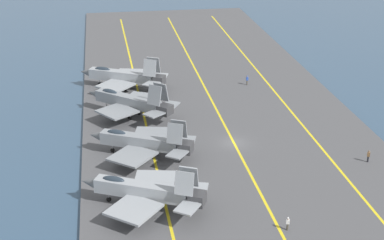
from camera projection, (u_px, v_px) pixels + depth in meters
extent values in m
plane|color=#334C66|center=(234.00, 145.00, 87.15)|extent=(2000.00, 2000.00, 0.00)
cube|color=#4C4C4F|center=(234.00, 144.00, 87.07)|extent=(180.95, 44.35, 0.40)
cube|color=yellow|center=(313.00, 137.00, 88.74)|extent=(162.85, 0.98, 0.01)
cube|color=yellow|center=(234.00, 143.00, 86.99)|extent=(162.85, 0.36, 0.01)
cube|color=yellow|center=(152.00, 148.00, 85.23)|extent=(162.85, 1.85, 0.01)
cube|color=#93999E|center=(141.00, 190.00, 69.45)|extent=(6.54, 11.15, 1.72)
cone|color=#5B5E60|center=(90.00, 182.00, 71.22)|extent=(2.41, 2.67, 1.63)
cube|color=#38383A|center=(197.00, 199.00, 67.64)|extent=(2.59, 2.54, 1.46)
ellipsoid|color=#232D38|center=(114.00, 180.00, 70.06)|extent=(2.07, 2.94, 0.94)
cube|color=#93999E|center=(134.00, 209.00, 66.53)|extent=(7.17, 7.14, 0.28)
cube|color=#93999E|center=(154.00, 181.00, 72.60)|extent=(6.08, 5.93, 0.28)
cube|color=#93999E|center=(184.00, 184.00, 66.30)|extent=(1.72, 2.34, 2.72)
cube|color=#93999E|center=(189.00, 176.00, 67.89)|extent=(1.72, 2.34, 2.72)
cube|color=#93999E|center=(187.00, 208.00, 65.77)|extent=(3.55, 3.41, 0.20)
cube|color=#93999E|center=(198.00, 189.00, 69.76)|extent=(3.29, 2.86, 0.20)
cylinder|color=#B2B2B7|center=(109.00, 196.00, 71.20)|extent=(0.16, 0.16, 1.46)
cylinder|color=black|center=(109.00, 199.00, 71.37)|extent=(0.46, 0.64, 0.60)
cylinder|color=#B2B2B7|center=(147.00, 208.00, 68.71)|extent=(0.16, 0.16, 1.46)
cylinder|color=black|center=(147.00, 211.00, 68.87)|extent=(0.46, 0.64, 0.60)
cylinder|color=#B2B2B7|center=(154.00, 198.00, 70.82)|extent=(0.16, 0.16, 1.46)
cylinder|color=black|center=(154.00, 201.00, 70.99)|extent=(0.46, 0.64, 0.60)
cube|color=gray|center=(140.00, 141.00, 82.00)|extent=(6.55, 10.98, 1.73)
cone|color=#5B5E60|center=(96.00, 135.00, 83.79)|extent=(2.43, 2.66, 1.65)
cube|color=#38383A|center=(186.00, 147.00, 80.18)|extent=(2.60, 2.53, 1.47)
ellipsoid|color=#232D38|center=(116.00, 133.00, 82.62)|extent=(2.07, 2.90, 0.95)
cube|color=gray|center=(132.00, 156.00, 78.98)|extent=(7.31, 7.25, 0.28)
cube|color=gray|center=(151.00, 135.00, 85.27)|extent=(6.32, 5.94, 0.28)
cube|color=gray|center=(175.00, 134.00, 78.82)|extent=(1.73, 2.32, 2.77)
cube|color=gray|center=(179.00, 129.00, 80.43)|extent=(1.73, 2.32, 2.77)
cube|color=gray|center=(177.00, 154.00, 78.31)|extent=(3.53, 3.39, 0.20)
cube|color=gray|center=(187.00, 140.00, 82.30)|extent=(3.29, 2.84, 0.20)
cylinder|color=#B2B2B7|center=(112.00, 148.00, 83.77)|extent=(0.16, 0.16, 1.44)
cylinder|color=black|center=(113.00, 150.00, 83.93)|extent=(0.46, 0.64, 0.60)
cylinder|color=#B2B2B7|center=(144.00, 156.00, 81.25)|extent=(0.16, 0.16, 1.44)
cylinder|color=black|center=(145.00, 159.00, 81.41)|extent=(0.46, 0.64, 0.60)
cylinder|color=#B2B2B7|center=(151.00, 149.00, 83.38)|extent=(0.16, 0.16, 1.44)
cylinder|color=black|center=(151.00, 152.00, 83.55)|extent=(0.46, 0.64, 0.60)
cube|color=gray|center=(128.00, 101.00, 95.51)|extent=(9.30, 10.47, 1.77)
cone|color=#5B5E60|center=(94.00, 93.00, 98.93)|extent=(2.79, 2.86, 1.69)
cube|color=#38383A|center=(165.00, 110.00, 92.01)|extent=(2.84, 2.84, 1.51)
ellipsoid|color=#232D38|center=(110.00, 92.00, 96.97)|extent=(2.68, 2.90, 0.98)
cube|color=gray|center=(117.00, 111.00, 92.88)|extent=(7.21, 7.13, 0.28)
cube|color=gray|center=(142.00, 98.00, 98.19)|extent=(6.82, 6.96, 0.28)
cube|color=gray|center=(154.00, 95.00, 90.96)|extent=(2.22, 2.38, 3.06)
cube|color=gray|center=(161.00, 92.00, 92.42)|extent=(2.22, 2.38, 3.06)
cube|color=gray|center=(154.00, 114.00, 90.45)|extent=(3.57, 3.63, 0.20)
cube|color=gray|center=(170.00, 105.00, 94.04)|extent=(3.59, 3.42, 0.20)
cylinder|color=#B2B2B7|center=(107.00, 106.00, 98.38)|extent=(0.16, 0.16, 1.72)
cylinder|color=black|center=(107.00, 109.00, 98.60)|extent=(0.56, 0.60, 0.60)
cylinder|color=#B2B2B7|center=(130.00, 115.00, 94.62)|extent=(0.16, 0.16, 1.72)
cylinder|color=black|center=(130.00, 118.00, 94.84)|extent=(0.56, 0.60, 0.60)
cylinder|color=#B2B2B7|center=(139.00, 110.00, 96.57)|extent=(0.16, 0.16, 1.72)
cylinder|color=black|center=(139.00, 113.00, 96.79)|extent=(0.56, 0.60, 0.60)
cube|color=#93999E|center=(121.00, 76.00, 107.93)|extent=(7.27, 11.90, 1.85)
cone|color=#5B5E60|center=(86.00, 72.00, 109.97)|extent=(2.63, 2.89, 1.76)
cube|color=#38383A|center=(159.00, 80.00, 105.84)|extent=(2.81, 2.76, 1.58)
ellipsoid|color=#232D38|center=(102.00, 69.00, 108.66)|extent=(2.28, 3.15, 1.02)
cube|color=#93999E|center=(116.00, 85.00, 104.98)|extent=(7.42, 7.44, 0.28)
cube|color=#93999E|center=(131.00, 74.00, 111.12)|extent=(6.23, 6.38, 0.28)
cube|color=#93999E|center=(150.00, 68.00, 104.42)|extent=(1.89, 2.51, 2.99)
cube|color=#93999E|center=(154.00, 65.00, 106.12)|extent=(1.89, 2.51, 2.99)
cube|color=#93999E|center=(152.00, 84.00, 103.95)|extent=(3.65, 3.56, 0.20)
cube|color=#93999E|center=(161.00, 76.00, 108.02)|extent=(3.36, 3.06, 0.20)
cylinder|color=#B2B2B7|center=(99.00, 82.00, 109.88)|extent=(0.16, 0.16, 1.43)
cylinder|color=black|center=(99.00, 84.00, 110.04)|extent=(0.47, 0.63, 0.60)
cylinder|color=#B2B2B7|center=(125.00, 87.00, 107.08)|extent=(0.16, 0.16, 1.43)
cylinder|color=black|center=(125.00, 89.00, 107.24)|extent=(0.47, 0.63, 0.60)
cylinder|color=#B2B2B7|center=(131.00, 83.00, 109.35)|extent=(0.16, 0.16, 1.43)
cylinder|color=black|center=(131.00, 85.00, 109.51)|extent=(0.47, 0.63, 0.60)
cylinder|color=#4C473D|center=(287.00, 227.00, 65.69)|extent=(0.24, 0.24, 0.81)
cube|color=white|center=(288.00, 222.00, 65.43)|extent=(0.35, 0.43, 0.54)
sphere|color=#9E7051|center=(288.00, 219.00, 65.27)|extent=(0.22, 0.22, 0.22)
sphere|color=white|center=(288.00, 218.00, 65.25)|extent=(0.24, 0.24, 0.24)
cylinder|color=#232328|center=(368.00, 159.00, 81.04)|extent=(0.24, 0.24, 0.86)
cube|color=brown|center=(369.00, 154.00, 80.76)|extent=(0.39, 0.45, 0.60)
sphere|color=beige|center=(369.00, 152.00, 80.59)|extent=(0.22, 0.22, 0.22)
sphere|color=brown|center=(369.00, 151.00, 80.57)|extent=(0.24, 0.24, 0.24)
cylinder|color=#4C473D|center=(247.00, 83.00, 110.26)|extent=(0.24, 0.24, 0.91)
cube|color=#284CB2|center=(247.00, 79.00, 109.97)|extent=(0.32, 0.42, 0.61)
sphere|color=tan|center=(247.00, 77.00, 109.80)|extent=(0.22, 0.22, 0.22)
sphere|color=#284CB2|center=(247.00, 76.00, 109.77)|extent=(0.24, 0.24, 0.24)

